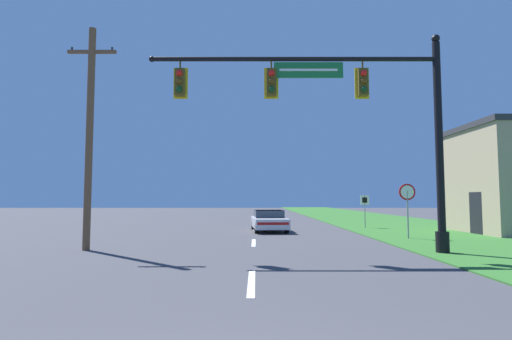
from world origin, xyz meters
TOP-DOWN VIEW (x-y plane):
  - grass_verge_right at (10.50, 30.00)m, footprint 10.00×110.00m
  - road_center_line at (0.00, 22.00)m, footprint 0.16×34.80m
  - signal_mast at (3.55, 10.69)m, footprint 10.27×0.47m
  - car_ahead at (0.84, 20.17)m, footprint 2.12×4.49m
  - stop_sign at (7.10, 15.56)m, footprint 0.76×0.07m
  - route_sign_post at (6.99, 22.43)m, footprint 0.55×0.06m
  - utility_pole_near at (-6.03, 11.61)m, footprint 1.80×0.26m

SIDE VIEW (x-z plane):
  - road_center_line at x=0.00m, z-range 0.00..0.01m
  - grass_verge_right at x=10.50m, z-range 0.00..0.04m
  - car_ahead at x=0.84m, z-range 0.01..1.20m
  - route_sign_post at x=6.99m, z-range 0.51..2.54m
  - stop_sign at x=7.10m, z-range 0.61..3.12m
  - utility_pole_near at x=-6.03m, z-range 0.15..8.37m
  - signal_mast at x=3.55m, z-range 0.99..8.55m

